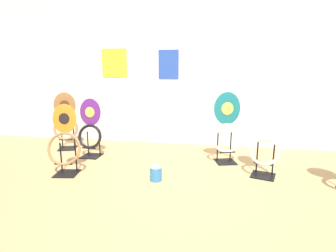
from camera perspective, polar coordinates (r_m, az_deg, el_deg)
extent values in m
plane|color=tan|center=(2.85, 0.23, -15.25)|extent=(14.00, 14.00, 0.00)
cube|color=silver|center=(4.60, 4.79, 11.94)|extent=(8.00, 0.06, 2.60)
cube|color=yellow|center=(4.88, -11.59, 13.27)|extent=(0.46, 0.01, 0.50)
cube|color=#284CAD|center=(4.61, 0.12, 13.24)|extent=(0.35, 0.01, 0.49)
cube|color=black|center=(4.25, -16.27, -6.28)|extent=(0.28, 0.28, 0.01)
cylinder|color=black|center=(4.32, -17.04, -3.49)|extent=(0.02, 0.02, 0.36)
cylinder|color=black|center=(4.23, -14.68, -3.66)|extent=(0.02, 0.02, 0.36)
cylinder|color=black|center=(4.14, -16.87, -4.65)|extent=(0.22, 0.02, 0.02)
torus|color=black|center=(4.15, -16.66, -2.22)|extent=(0.38, 0.14, 0.38)
ellipsoid|color=#60237F|center=(4.13, -16.58, 2.92)|extent=(0.34, 0.06, 0.41)
ellipsoid|color=#E5CC4C|center=(4.11, -16.67, 2.90)|extent=(0.15, 0.02, 0.16)
sphere|color=silver|center=(4.19, -17.65, 0.14)|extent=(0.02, 0.02, 0.02)
sphere|color=silver|center=(4.11, -15.37, 0.04)|extent=(0.02, 0.02, 0.02)
cube|color=black|center=(3.66, -21.14, -9.63)|extent=(0.32, 0.32, 0.01)
cylinder|color=black|center=(3.71, -22.26, -6.22)|extent=(0.02, 0.02, 0.38)
cylinder|color=black|center=(3.64, -19.40, -6.35)|extent=(0.02, 0.02, 0.38)
cylinder|color=black|center=(3.54, -21.80, -7.70)|extent=(0.22, 0.05, 0.02)
torus|color=#9E7042|center=(3.53, -21.68, -4.61)|extent=(0.44, 0.23, 0.41)
ellipsoid|color=orange|center=(3.53, -21.62, 1.50)|extent=(0.31, 0.12, 0.37)
ellipsoid|color=black|center=(3.52, -21.71, 1.49)|extent=(0.14, 0.05, 0.14)
sphere|color=silver|center=(3.57, -22.78, -1.45)|extent=(0.02, 0.02, 0.02)
sphere|color=silver|center=(3.51, -20.30, -1.49)|extent=(0.02, 0.02, 0.02)
cube|color=black|center=(3.57, 19.95, -10.11)|extent=(0.35, 0.35, 0.01)
cylinder|color=black|center=(3.59, 18.84, -6.07)|extent=(0.02, 0.02, 0.44)
cylinder|color=black|center=(3.57, 21.97, -6.40)|extent=(0.02, 0.02, 0.44)
cylinder|color=black|center=(3.43, 20.00, -7.75)|extent=(0.22, 0.08, 0.02)
torus|color=beige|center=(3.44, 20.30, -5.18)|extent=(0.41, 0.32, 0.33)
ellipsoid|color=white|center=(3.52, 21.04, 0.95)|extent=(0.40, 0.28, 0.42)
ellipsoid|color=silver|center=(3.50, 21.02, 1.00)|extent=(0.18, 0.11, 0.16)
sphere|color=silver|center=(3.49, 19.00, -2.46)|extent=(0.02, 0.02, 0.02)
sphere|color=silver|center=(3.48, 22.27, -2.79)|extent=(0.02, 0.02, 0.02)
cube|color=black|center=(3.92, 12.37, -7.61)|extent=(0.34, 0.34, 0.01)
cylinder|color=black|center=(3.91, 10.74, -4.35)|extent=(0.02, 0.02, 0.41)
cylinder|color=black|center=(3.97, 13.47, -4.23)|extent=(0.02, 0.02, 0.41)
cylinder|color=black|center=(3.80, 12.83, -5.59)|extent=(0.22, 0.08, 0.02)
torus|color=silver|center=(3.80, 12.71, -2.62)|extent=(0.44, 0.24, 0.42)
ellipsoid|color=#197075|center=(3.77, 12.76, 3.75)|extent=(0.38, 0.14, 0.46)
ellipsoid|color=#EADB4C|center=(3.75, 12.82, 3.73)|extent=(0.17, 0.06, 0.18)
sphere|color=silver|center=(3.77, 11.14, 0.26)|extent=(0.02, 0.02, 0.02)
sphere|color=silver|center=(3.83, 14.13, 0.31)|extent=(0.02, 0.02, 0.02)
cube|color=black|center=(4.78, -21.00, -4.56)|extent=(0.36, 0.36, 0.01)
cylinder|color=black|center=(4.84, -22.11, -1.81)|extent=(0.02, 0.02, 0.42)
cylinder|color=black|center=(4.79, -19.83, -1.75)|extent=(0.02, 0.02, 0.42)
cylinder|color=black|center=(4.67, -21.36, -2.77)|extent=(0.22, 0.09, 0.02)
torus|color=#9E7042|center=(4.68, -21.37, -0.53)|extent=(0.42, 0.26, 0.39)
ellipsoid|color=#936033|center=(4.68, -21.57, 4.23)|extent=(0.35, 0.17, 0.43)
ellipsoid|color=#4C2D19|center=(4.66, -21.62, 4.21)|extent=(0.16, 0.07, 0.16)
sphere|color=silver|center=(4.71, -22.56, 1.58)|extent=(0.02, 0.02, 0.02)
sphere|color=silver|center=(4.67, -20.27, 1.67)|extent=(0.02, 0.02, 0.02)
cylinder|color=teal|center=(3.21, -2.65, -10.27)|extent=(0.15, 0.15, 0.18)
torus|color=silver|center=(3.18, -2.66, -8.90)|extent=(0.15, 0.15, 0.01)
cylinder|color=#B2B2B7|center=(3.18, -2.66, -8.77)|extent=(0.13, 0.13, 0.00)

